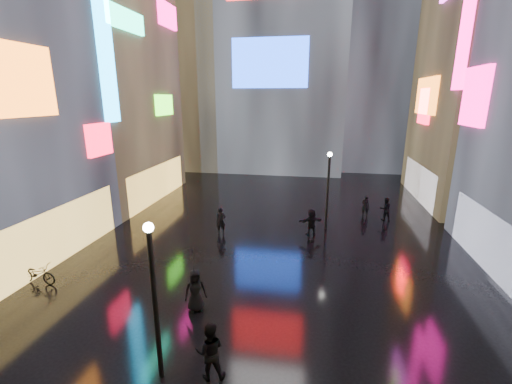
# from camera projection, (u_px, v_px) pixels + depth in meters

# --- Properties ---
(ground) EXTENTS (140.00, 140.00, 0.00)m
(ground) POSITION_uv_depth(u_px,v_px,m) (278.00, 234.00, 22.20)
(ground) COLOR black
(ground) RESTS_ON ground
(building_left_far) EXTENTS (10.28, 12.00, 22.00)m
(building_left_far) POSITION_uv_depth(u_px,v_px,m) (92.00, 66.00, 27.67)
(building_left_far) COLOR black
(building_left_far) RESTS_ON ground
(building_right_far) EXTENTS (10.28, 12.00, 28.00)m
(building_right_far) POSITION_uv_depth(u_px,v_px,m) (511.00, 21.00, 25.24)
(building_right_far) COLOR black
(building_right_far) RESTS_ON ground
(tower_flank_right) EXTENTS (12.00, 12.00, 34.00)m
(tower_flank_right) POSITION_uv_depth(u_px,v_px,m) (380.00, 24.00, 40.79)
(tower_flank_right) COLOR black
(tower_flank_right) RESTS_ON ground
(tower_flank_left) EXTENTS (10.00, 10.00, 26.00)m
(tower_flank_left) POSITION_uv_depth(u_px,v_px,m) (187.00, 60.00, 41.97)
(tower_flank_left) COLOR black
(tower_flank_left) RESTS_ON ground
(lamp_near) EXTENTS (0.30, 0.30, 5.20)m
(lamp_near) POSITION_uv_depth(u_px,v_px,m) (154.00, 294.00, 10.08)
(lamp_near) COLOR black
(lamp_near) RESTS_ON ground
(lamp_far) EXTENTS (0.30, 0.30, 5.20)m
(lamp_far) POSITION_uv_depth(u_px,v_px,m) (328.00, 186.00, 22.27)
(lamp_far) COLOR black
(lamp_far) RESTS_ON ground
(pedestrian_1) EXTENTS (1.08, 0.94, 1.91)m
(pedestrian_1) POSITION_uv_depth(u_px,v_px,m) (210.00, 351.00, 10.61)
(pedestrian_1) COLOR black
(pedestrian_1) RESTS_ON ground
(pedestrian_4) EXTENTS (1.06, 0.92, 1.82)m
(pedestrian_4) POSITION_uv_depth(u_px,v_px,m) (195.00, 291.00, 14.00)
(pedestrian_4) COLOR black
(pedestrian_4) RESTS_ON ground
(pedestrian_5) EXTENTS (1.66, 1.11, 1.71)m
(pedestrian_5) POSITION_uv_depth(u_px,v_px,m) (311.00, 222.00, 21.80)
(pedestrian_5) COLOR black
(pedestrian_5) RESTS_ON ground
(pedestrian_6) EXTENTS (0.67, 0.48, 1.74)m
(pedestrian_6) POSITION_uv_depth(u_px,v_px,m) (221.00, 221.00, 21.98)
(pedestrian_6) COLOR black
(pedestrian_6) RESTS_ON ground
(pedestrian_7) EXTENTS (0.93, 0.79, 1.67)m
(pedestrian_7) POSITION_uv_depth(u_px,v_px,m) (385.00, 209.00, 24.46)
(pedestrian_7) COLOR black
(pedestrian_7) RESTS_ON ground
(umbrella_2) EXTENTS (1.14, 1.12, 0.96)m
(umbrella_2) POSITION_uv_depth(u_px,v_px,m) (194.00, 260.00, 13.63)
(umbrella_2) COLOR black
(umbrella_2) RESTS_ON pedestrian_4
(bicycle) EXTENTS (1.93, 0.74, 1.00)m
(bicycle) POSITION_uv_depth(u_px,v_px,m) (37.00, 274.00, 16.16)
(bicycle) COLOR black
(bicycle) RESTS_ON ground
(pedestrian_8) EXTENTS (0.60, 0.42, 1.55)m
(pedestrian_8) POSITION_uv_depth(u_px,v_px,m) (365.00, 206.00, 25.36)
(pedestrian_8) COLOR black
(pedestrian_8) RESTS_ON ground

